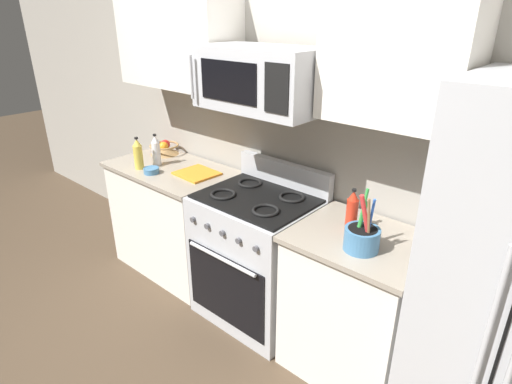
{
  "coord_description": "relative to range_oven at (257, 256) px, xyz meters",
  "views": [
    {
      "loc": [
        1.63,
        -1.19,
        2.05
      ],
      "look_at": [
        0.1,
        0.55,
        1.03
      ],
      "focal_mm": 29.32,
      "sensor_mm": 36.0,
      "label": 1
    }
  ],
  "objects": [
    {
      "name": "prep_bowl",
      "position": [
        -0.91,
        -0.18,
        0.46
      ],
      "size": [
        0.12,
        0.12,
        0.04
      ],
      "color": "teal",
      "rests_on": "counter_left"
    },
    {
      "name": "ground_plane",
      "position": [
        0.0,
        -0.68,
        -0.47
      ],
      "size": [
        16.0,
        16.0,
        0.0
      ],
      "primitive_type": "plane",
      "color": "#473828"
    },
    {
      "name": "upper_cabinets_left",
      "position": [
        -0.91,
        0.16,
        1.38
      ],
      "size": [
        1.03,
        0.34,
        0.69
      ],
      "color": "silver"
    },
    {
      "name": "fruit_basket",
      "position": [
        -1.2,
        0.17,
        0.49
      ],
      "size": [
        0.25,
        0.25,
        0.11
      ],
      "color": "#9E7A4C",
      "rests_on": "counter_left"
    },
    {
      "name": "upper_cabinets_right",
      "position": [
        0.76,
        0.16,
        1.38
      ],
      "size": [
        0.72,
        0.34,
        0.69
      ],
      "color": "silver"
    },
    {
      "name": "wall_back",
      "position": [
        0.0,
        0.38,
        0.83
      ],
      "size": [
        8.0,
        0.1,
        2.6
      ],
      "primitive_type": "cube",
      "color": "#9E998E",
      "rests_on": "ground"
    },
    {
      "name": "utensil_crock",
      "position": [
        0.81,
        -0.12,
        0.51
      ],
      "size": [
        0.18,
        0.18,
        0.33
      ],
      "color": "teal",
      "rests_on": "counter_right"
    },
    {
      "name": "cutting_board",
      "position": [
        -0.63,
        0.03,
        0.44
      ],
      "size": [
        0.3,
        0.28,
        0.02
      ],
      "primitive_type": "cube",
      "rotation": [
        0.0,
        0.0,
        -0.05
      ],
      "color": "orange",
      "rests_on": "counter_left"
    },
    {
      "name": "bottle_vinegar",
      "position": [
        -1.03,
        -0.03,
        0.55
      ],
      "size": [
        0.07,
        0.07,
        0.25
      ],
      "color": "silver",
      "rests_on": "counter_left"
    },
    {
      "name": "counter_right",
      "position": [
        0.76,
        -0.0,
        -0.02
      ],
      "size": [
        0.73,
        0.63,
        0.91
      ],
      "color": "silver",
      "rests_on": "ground"
    },
    {
      "name": "bottle_oil",
      "position": [
        -1.06,
        -0.18,
        0.55
      ],
      "size": [
        0.07,
        0.07,
        0.25
      ],
      "color": "gold",
      "rests_on": "counter_left"
    },
    {
      "name": "microwave",
      "position": [
        -0.0,
        0.03,
        1.2
      ],
      "size": [
        0.78,
        0.44,
        0.36
      ],
      "color": "#B2B5BA"
    },
    {
      "name": "bottle_hot_sauce",
      "position": [
        0.66,
        0.04,
        0.55
      ],
      "size": [
        0.07,
        0.07,
        0.25
      ],
      "color": "red",
      "rests_on": "counter_right"
    },
    {
      "name": "apple_loose",
      "position": [
        -1.35,
        0.2,
        0.48
      ],
      "size": [
        0.08,
        0.08,
        0.08
      ],
      "primitive_type": "sphere",
      "color": "red",
      "rests_on": "counter_left"
    },
    {
      "name": "counter_left",
      "position": [
        -0.91,
        -0.0,
        -0.02
      ],
      "size": [
        1.04,
        0.63,
        0.91
      ],
      "color": "silver",
      "rests_on": "ground"
    },
    {
      "name": "range_oven",
      "position": [
        0.0,
        0.0,
        0.0
      ],
      "size": [
        0.76,
        0.67,
        1.09
      ],
      "color": "#B2B5BA",
      "rests_on": "ground"
    }
  ]
}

